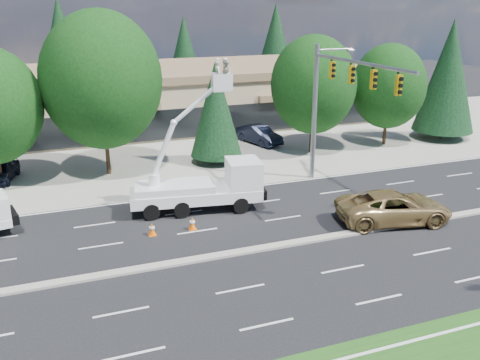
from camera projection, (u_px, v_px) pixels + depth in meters
name	position (u px, v px, depth m)	size (l,w,h in m)	color
ground	(216.00, 257.00, 25.45)	(140.00, 140.00, 0.00)	black
concrete_apron	(138.00, 152.00, 43.17)	(140.00, 22.00, 0.01)	gray
road_median	(216.00, 256.00, 25.43)	(120.00, 0.55, 0.12)	gray
strip_mall	(117.00, 97.00, 51.11)	(50.40, 15.40, 5.50)	tan
tree_front_d	(102.00, 80.00, 35.64)	(8.08, 8.08, 11.21)	#332114
tree_front_e	(216.00, 109.00, 39.13)	(3.86, 3.86, 7.61)	#332114
tree_front_f	(313.00, 85.00, 41.40)	(6.67, 6.67, 9.25)	#332114
tree_front_g	(389.00, 86.00, 43.91)	(6.07, 6.07, 8.42)	#332114
tree_front_h	(448.00, 76.00, 45.75)	(5.19, 5.19, 10.24)	#332114
tree_back_b	(62.00, 49.00, 59.25)	(6.16, 6.16, 12.13)	#332114
tree_back_c	(184.00, 55.00, 64.33)	(5.06, 5.06, 9.98)	#332114
tree_back_d	(275.00, 46.00, 68.13)	(5.79, 5.79, 11.42)	#332114
signal_mast	(333.00, 95.00, 33.14)	(2.76, 10.16, 9.00)	gray
bucket_truck	(206.00, 180.00, 30.76)	(7.77, 3.45, 8.67)	white
traffic_cone_b	(152.00, 229.00, 27.73)	(0.40, 0.40, 0.70)	#FF6408
traffic_cone_c	(192.00, 223.00, 28.45)	(0.40, 0.40, 0.70)	#FF6408
traffic_cone_d	(340.00, 201.00, 31.63)	(0.40, 0.40, 0.70)	#FF6408
traffic_cone_e	(388.00, 194.00, 32.79)	(0.40, 0.40, 0.70)	#FF6408
minivan	(394.00, 207.00, 29.23)	(2.88, 6.24, 1.74)	#A88A51
parked_car_west	(1.00, 171.00, 36.04)	(1.68, 4.17, 1.42)	black
parked_car_east	(259.00, 135.00, 45.49)	(1.63, 4.66, 1.54)	black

